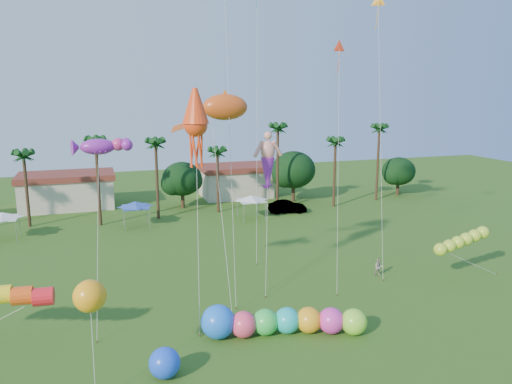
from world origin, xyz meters
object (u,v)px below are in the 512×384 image
object	(u,v)px
car_b	(287,207)
spectator_b	(379,267)
blue_ball	(165,363)
caterpillar_inflatable	(278,322)

from	to	relation	value
car_b	spectator_b	size ratio (longest dim) A/B	3.13
blue_ball	caterpillar_inflatable	bearing A→B (deg)	18.88
caterpillar_inflatable	blue_ball	size ratio (longest dim) A/B	6.14
car_b	spectator_b	distance (m)	23.84
car_b	blue_ball	bearing A→B (deg)	159.13
spectator_b	blue_ball	world-z (taller)	blue_ball
spectator_b	car_b	bearing A→B (deg)	106.36
car_b	spectator_b	xyz separation A→B (m)	(-1.04, -23.82, -0.02)
car_b	blue_ball	xyz separation A→B (m)	(-20.94, -33.71, 0.07)
spectator_b	caterpillar_inflatable	xyz separation A→B (m)	(-12.11, -7.23, 0.14)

